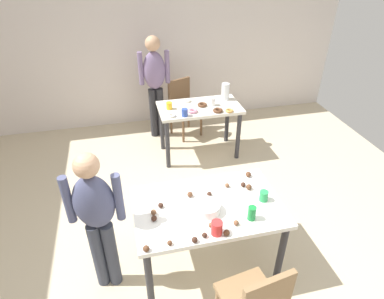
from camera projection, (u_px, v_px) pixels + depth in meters
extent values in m
plane|color=beige|center=(193.00, 269.00, 3.14)|extent=(6.40, 6.40, 0.00)
cube|color=silver|center=(145.00, 43.00, 5.06)|extent=(6.40, 0.10, 2.60)
cube|color=white|center=(208.00, 207.00, 2.80)|extent=(1.25, 0.79, 0.04)
cylinder|color=#2D2D33|center=(149.00, 282.00, 2.62)|extent=(0.06, 0.06, 0.71)
cylinder|color=#2D2D33|center=(281.00, 255.00, 2.84)|extent=(0.06, 0.06, 0.71)
cylinder|color=#2D2D33|center=(141.00, 222.00, 3.16)|extent=(0.06, 0.06, 0.71)
cylinder|color=#2D2D33|center=(251.00, 204.00, 3.38)|extent=(0.06, 0.06, 0.71)
cube|color=silver|center=(200.00, 108.00, 4.45)|extent=(1.11, 0.60, 0.04)
cylinder|color=#2D2D33|center=(168.00, 145.00, 4.36)|extent=(0.06, 0.06, 0.71)
cylinder|color=#2D2D33|center=(238.00, 136.00, 4.55)|extent=(0.06, 0.06, 0.71)
cylinder|color=#2D2D33|center=(162.00, 128.00, 4.75)|extent=(0.06, 0.06, 0.71)
cylinder|color=#2D2D33|center=(227.00, 120.00, 4.94)|extent=(0.06, 0.06, 0.71)
cube|color=olive|center=(249.00, 298.00, 2.42)|extent=(0.46, 0.46, 0.04)
cylinder|color=olive|center=(254.00, 289.00, 2.73)|extent=(0.04, 0.04, 0.41)
cube|color=brown|center=(186.00, 110.00, 5.07)|extent=(0.52, 0.52, 0.04)
cube|color=brown|center=(179.00, 92.00, 5.07)|extent=(0.37, 0.18, 0.42)
cylinder|color=brown|center=(201.00, 124.00, 5.16)|extent=(0.04, 0.04, 0.41)
cylinder|color=brown|center=(183.00, 130.00, 4.99)|extent=(0.04, 0.04, 0.41)
cylinder|color=brown|center=(189.00, 116.00, 5.39)|extent=(0.04, 0.04, 0.41)
cylinder|color=brown|center=(171.00, 122.00, 5.23)|extent=(0.04, 0.04, 0.41)
cylinder|color=#383D4C|center=(99.00, 255.00, 2.84)|extent=(0.11, 0.11, 0.70)
cylinder|color=#383D4C|center=(112.00, 255.00, 2.85)|extent=(0.11, 0.11, 0.70)
ellipsoid|color=#4C5175|center=(94.00, 202.00, 2.52)|extent=(0.35, 0.25, 0.50)
sphere|color=tan|center=(86.00, 166.00, 2.33)|extent=(0.19, 0.19, 0.19)
cylinder|color=#4C5175|center=(68.00, 200.00, 2.48)|extent=(0.08, 0.08, 0.42)
cylinder|color=#4C5175|center=(118.00, 197.00, 2.51)|extent=(0.08, 0.08, 0.42)
cylinder|color=#28282D|center=(160.00, 112.00, 5.09)|extent=(0.11, 0.11, 0.78)
cylinder|color=#28282D|center=(153.00, 113.00, 5.07)|extent=(0.11, 0.11, 0.78)
ellipsoid|color=slate|center=(154.00, 71.00, 4.72)|extent=(0.33, 0.21, 0.55)
sphere|color=tan|center=(153.00, 43.00, 4.51)|extent=(0.21, 0.21, 0.21)
cylinder|color=slate|center=(167.00, 67.00, 4.72)|extent=(0.07, 0.07, 0.47)
cylinder|color=slate|center=(141.00, 69.00, 4.66)|extent=(0.07, 0.07, 0.47)
cylinder|color=white|center=(207.00, 208.00, 2.70)|extent=(0.22, 0.22, 0.08)
cylinder|color=#198438|center=(252.00, 213.00, 2.62)|extent=(0.07, 0.07, 0.12)
cube|color=silver|center=(240.00, 202.00, 2.82)|extent=(0.17, 0.02, 0.01)
cylinder|color=green|center=(264.00, 196.00, 2.82)|extent=(0.07, 0.07, 0.09)
cylinder|color=red|center=(217.00, 228.00, 2.49)|extent=(0.09, 0.09, 0.11)
sphere|color=#3D2319|center=(209.00, 194.00, 2.88)|extent=(0.04, 0.04, 0.04)
sphere|color=#3D2319|center=(161.00, 205.00, 2.75)|extent=(0.05, 0.05, 0.05)
sphere|color=brown|center=(227.00, 233.00, 2.49)|extent=(0.05, 0.05, 0.05)
sphere|color=brown|center=(227.00, 185.00, 2.98)|extent=(0.04, 0.04, 0.04)
sphere|color=brown|center=(170.00, 243.00, 2.42)|extent=(0.04, 0.04, 0.04)
sphere|color=brown|center=(211.00, 225.00, 2.57)|extent=(0.04, 0.04, 0.04)
sphere|color=brown|center=(190.00, 194.00, 2.87)|extent=(0.05, 0.05, 0.05)
sphere|color=#3D2319|center=(243.00, 185.00, 2.99)|extent=(0.04, 0.04, 0.04)
sphere|color=#3D2319|center=(205.00, 235.00, 2.48)|extent=(0.04, 0.04, 0.04)
sphere|color=#3D2319|center=(154.00, 218.00, 2.63)|extent=(0.05, 0.05, 0.05)
sphere|color=brown|center=(146.00, 249.00, 2.37)|extent=(0.05, 0.05, 0.05)
sphere|color=brown|center=(248.00, 174.00, 3.11)|extent=(0.05, 0.05, 0.05)
sphere|color=brown|center=(153.00, 212.00, 2.68)|extent=(0.05, 0.05, 0.05)
sphere|color=brown|center=(236.00, 223.00, 2.59)|extent=(0.04, 0.04, 0.04)
sphere|color=brown|center=(249.00, 187.00, 2.95)|extent=(0.05, 0.05, 0.05)
sphere|color=#3D2319|center=(195.00, 240.00, 2.44)|extent=(0.05, 0.05, 0.05)
cylinder|color=white|center=(225.00, 92.00, 4.57)|extent=(0.11, 0.11, 0.23)
cylinder|color=yellow|center=(169.00, 106.00, 4.34)|extent=(0.08, 0.08, 0.09)
cylinder|color=white|center=(212.00, 101.00, 4.43)|extent=(0.07, 0.07, 0.11)
cylinder|color=#3351B2|center=(185.00, 112.00, 4.17)|extent=(0.08, 0.08, 0.10)
torus|color=pink|center=(193.00, 111.00, 4.28)|extent=(0.13, 0.13, 0.04)
torus|color=brown|center=(202.00, 105.00, 4.43)|extent=(0.13, 0.13, 0.04)
torus|color=brown|center=(218.00, 110.00, 4.29)|extent=(0.13, 0.13, 0.04)
torus|color=white|center=(172.00, 115.00, 4.17)|extent=(0.10, 0.10, 0.03)
torus|color=white|center=(187.00, 101.00, 4.55)|extent=(0.10, 0.10, 0.03)
torus|color=gold|center=(229.00, 111.00, 4.29)|extent=(0.11, 0.11, 0.03)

